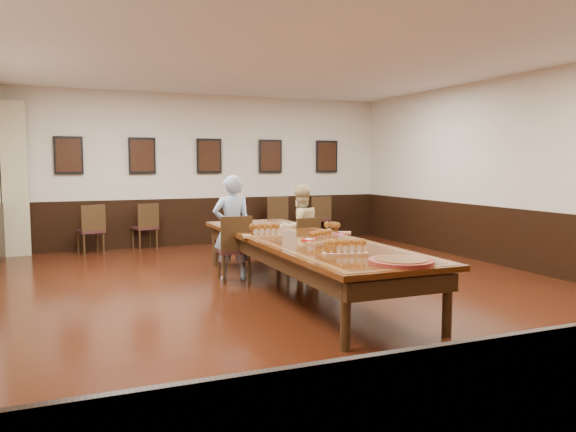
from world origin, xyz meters
name	(u,v)px	position (x,y,z in m)	size (l,w,h in m)	color
floor	(302,293)	(0.00, 0.00, -0.01)	(8.00, 10.00, 0.02)	black
ceiling	(303,51)	(0.00, 0.00, 3.21)	(8.00, 10.00, 0.02)	white
wall_back	(208,170)	(0.00, 5.01, 1.60)	(8.00, 0.02, 3.20)	beige
wall_right	(531,172)	(4.01, 0.00, 1.60)	(0.02, 10.00, 3.20)	beige
chair_man	(234,248)	(-0.64, 1.07, 0.49)	(0.46, 0.50, 0.99)	black
chair_woman	(303,245)	(0.56, 1.24, 0.45)	(0.42, 0.46, 0.90)	black
spare_chair_a	(90,229)	(-2.47, 4.51, 0.48)	(0.45, 0.49, 0.96)	black
spare_chair_b	(145,226)	(-1.41, 4.76, 0.47)	(0.44, 0.48, 0.94)	black
spare_chair_c	(275,219)	(1.42, 4.73, 0.51)	(0.48, 0.52, 1.02)	black
spare_chair_d	(318,218)	(2.50, 4.73, 0.50)	(0.47, 0.51, 1.00)	black
person_man	(232,228)	(-0.63, 1.18, 0.79)	(0.57, 0.38, 1.57)	#4879B5
person_woman	(300,229)	(0.55, 1.33, 0.70)	(0.70, 0.54, 1.41)	beige
pink_phone	(339,234)	(0.60, 0.09, 0.76)	(0.07, 0.14, 0.01)	#F150B8
curtain	(15,179)	(-3.75, 4.82, 1.45)	(0.45, 0.18, 2.90)	tan
wainscoting	(302,256)	(0.00, 0.00, 0.50)	(8.00, 10.00, 1.00)	black
conference_table	(302,248)	(0.00, 0.00, 0.61)	(1.40, 5.00, 0.76)	#321608
posters	(209,156)	(0.00, 4.94, 1.90)	(6.14, 0.04, 0.74)	black
flight_a	(262,230)	(-0.47, 0.27, 0.84)	(0.53, 0.23, 0.19)	#9A6940
flight_b	(334,228)	(0.59, 0.21, 0.83)	(0.47, 0.33, 0.17)	#9A6940
flight_c	(321,237)	(0.02, -0.53, 0.83)	(0.46, 0.32, 0.17)	#9A6940
flight_d	(345,248)	(-0.15, -1.49, 0.84)	(0.51, 0.27, 0.18)	#9A6940
red_plate_grp	(310,240)	(-0.03, -0.32, 0.76)	(0.22, 0.22, 0.03)	#B1100B
carved_platter	(401,261)	(0.12, -2.17, 0.77)	(0.77, 0.77, 0.05)	maroon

